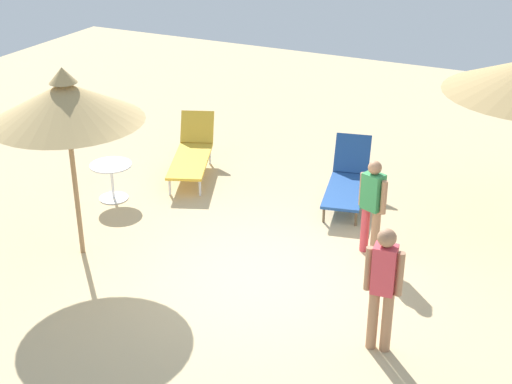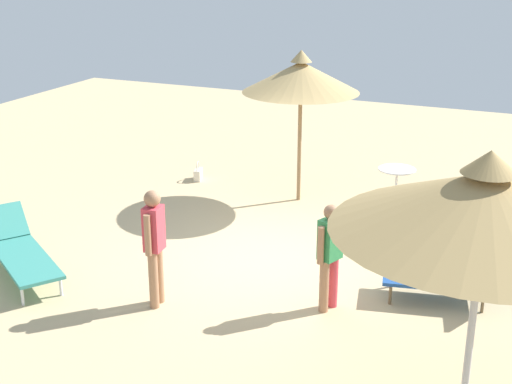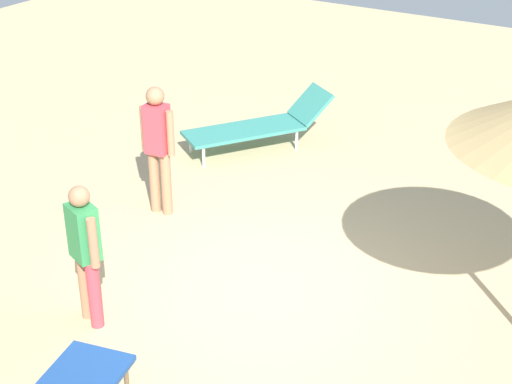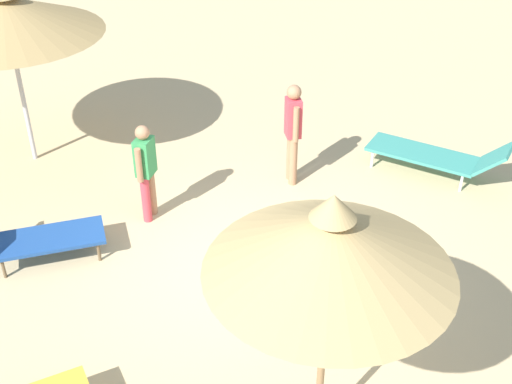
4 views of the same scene
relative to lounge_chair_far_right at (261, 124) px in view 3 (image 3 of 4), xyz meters
The scene contains 4 objects.
ground 3.87m from the lounge_chair_far_right, 32.26° to the left, with size 24.00×24.00×0.10m, color tan.
lounge_chair_far_right is the anchor object (origin of this frame).
person_standing_near_left 2.45m from the lounge_chair_far_right, ahead, with size 0.25×0.46×1.67m.
person_standing_back 4.68m from the lounge_chair_far_right, ahead, with size 0.31×0.46×1.52m.
Camera 3 is at (5.96, 3.51, 4.75)m, focal length 54.82 mm.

